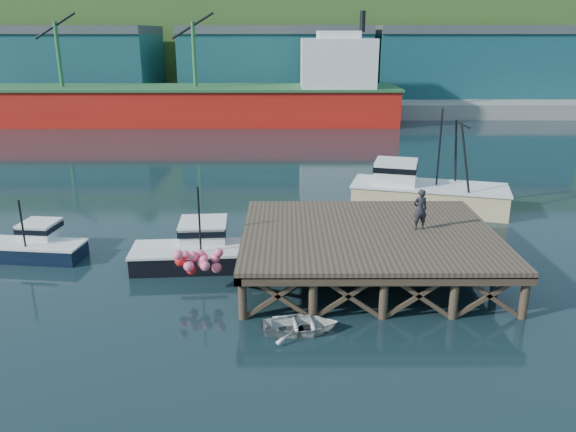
{
  "coord_description": "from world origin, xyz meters",
  "views": [
    {
      "loc": [
        1.57,
        -25.19,
        11.08
      ],
      "look_at": [
        1.66,
        2.0,
        2.22
      ],
      "focal_mm": 35.0,
      "sensor_mm": 36.0,
      "label": 1
    }
  ],
  "objects_px": {
    "boat_navy": "(34,245)",
    "trawler": "(426,190)",
    "dockworker": "(420,209)",
    "dinghy": "(300,325)",
    "boat_black": "(203,249)"
  },
  "relations": [
    {
      "from": "boat_navy",
      "to": "dockworker",
      "type": "height_order",
      "value": "dockworker"
    },
    {
      "from": "boat_navy",
      "to": "dinghy",
      "type": "relative_size",
      "value": 1.84
    },
    {
      "from": "trawler",
      "to": "dinghy",
      "type": "bearing_deg",
      "value": -103.04
    },
    {
      "from": "trawler",
      "to": "dinghy",
      "type": "height_order",
      "value": "trawler"
    },
    {
      "from": "boat_navy",
      "to": "dinghy",
      "type": "distance_m",
      "value": 15.68
    },
    {
      "from": "boat_navy",
      "to": "boat_black",
      "type": "xyz_separation_m",
      "value": [
        8.87,
        -0.98,
        0.12
      ]
    },
    {
      "from": "boat_navy",
      "to": "dockworker",
      "type": "bearing_deg",
      "value": 1.31
    },
    {
      "from": "trawler",
      "to": "dockworker",
      "type": "height_order",
      "value": "trawler"
    },
    {
      "from": "boat_black",
      "to": "boat_navy",
      "type": "bearing_deg",
      "value": 169.71
    },
    {
      "from": "dinghy",
      "to": "dockworker",
      "type": "distance_m",
      "value": 8.85
    },
    {
      "from": "dockworker",
      "to": "dinghy",
      "type": "bearing_deg",
      "value": 35.63
    },
    {
      "from": "dinghy",
      "to": "dockworker",
      "type": "bearing_deg",
      "value": -48.88
    },
    {
      "from": "boat_navy",
      "to": "trawler",
      "type": "distance_m",
      "value": 23.64
    },
    {
      "from": "dinghy",
      "to": "trawler",
      "type": "bearing_deg",
      "value": -33.24
    },
    {
      "from": "boat_navy",
      "to": "trawler",
      "type": "relative_size",
      "value": 0.52
    }
  ]
}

